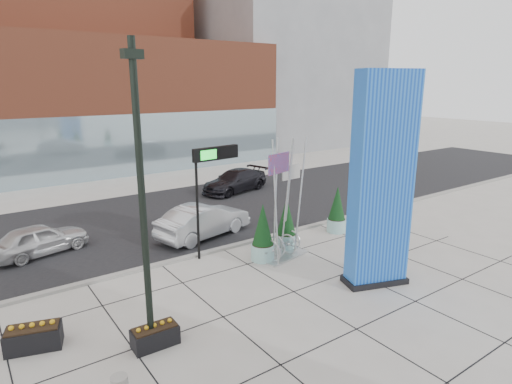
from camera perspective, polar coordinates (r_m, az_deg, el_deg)
ground at (r=16.21m, az=-0.05°, el=-12.77°), size 160.00×160.00×0.00m
street_asphalt at (r=24.46m, az=-13.73°, el=-3.65°), size 80.00×12.00×0.02m
curb_edge at (r=19.29m, az=-7.00°, el=-8.10°), size 80.00×0.30×0.12m
tower_podium at (r=39.94m, az=-22.16°, el=10.57°), size 34.00×10.00×11.00m
tower_glass_front at (r=35.58m, az=-19.86°, el=5.57°), size 34.00×0.60×5.00m
building_grey_parking at (r=55.66m, az=2.90°, el=15.95°), size 20.00×18.00×18.00m
blue_pylon at (r=16.03m, az=16.36°, el=0.81°), size 2.57×1.76×7.86m
lamp_post at (r=11.94m, az=-14.67°, el=-5.25°), size 0.56×0.47×8.49m
public_art_sculpture at (r=18.57m, az=3.64°, el=-4.60°), size 2.47×1.56×5.23m
overhead_street_sign at (r=18.10m, az=-5.71°, el=3.82°), size 2.26×0.43×4.78m
round_planter_east at (r=22.04m, az=10.74°, el=-2.43°), size 0.95×0.95×2.38m
round_planter_mid at (r=19.55m, az=4.06°, el=-4.32°), size 0.97×0.97×2.42m
round_planter_west at (r=18.21m, az=0.90°, el=-5.58°), size 1.00×1.00×2.51m
box_planter_north at (r=14.34m, az=-27.53°, el=-16.71°), size 1.63×1.14×0.81m
box_planter_south at (r=13.31m, az=-13.31°, el=-18.09°), size 1.32×0.69×0.72m
car_white_west at (r=21.22m, az=-26.86°, el=-5.68°), size 4.32×2.54×1.38m
car_silver_mid at (r=21.19m, az=-6.99°, el=-3.85°), size 5.20×2.81×1.63m
car_dark_east at (r=29.86m, az=-2.81°, el=1.47°), size 5.56×3.35×1.51m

